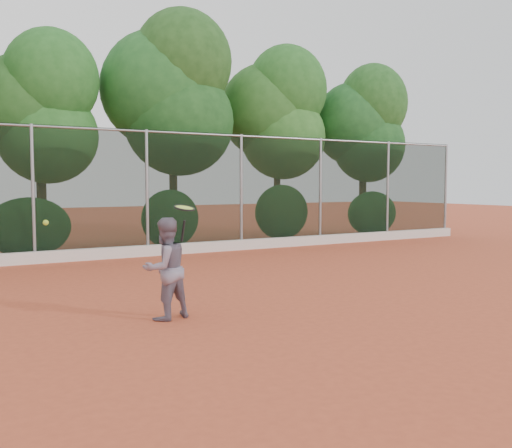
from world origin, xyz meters
TOP-DOWN VIEW (x-y plane):
  - ground at (0.00, 0.00)m, footprint 80.00×80.00m
  - concrete_curb at (0.00, 6.82)m, footprint 24.00×0.20m
  - tennis_player at (-2.36, -0.36)m, footprint 0.86×0.74m
  - chainlink_fence at (-0.00, 7.00)m, footprint 24.09×0.09m
  - foliage_backdrop at (-0.55, 8.98)m, footprint 23.70×3.63m
  - tennis_racket at (-2.05, -0.36)m, footprint 0.40×0.40m
  - tennis_ball_in_flight at (-4.04, -0.45)m, footprint 0.07×0.07m

SIDE VIEW (x-z plane):
  - ground at x=0.00m, z-range 0.00..0.00m
  - concrete_curb at x=0.00m, z-range 0.00..0.30m
  - tennis_player at x=-2.36m, z-range 0.00..1.52m
  - tennis_ball_in_flight at x=-4.04m, z-range 1.47..1.54m
  - tennis_racket at x=-2.05m, z-range 1.33..1.89m
  - chainlink_fence at x=0.00m, z-range 0.11..3.61m
  - foliage_backdrop at x=-0.55m, z-range 0.63..8.18m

